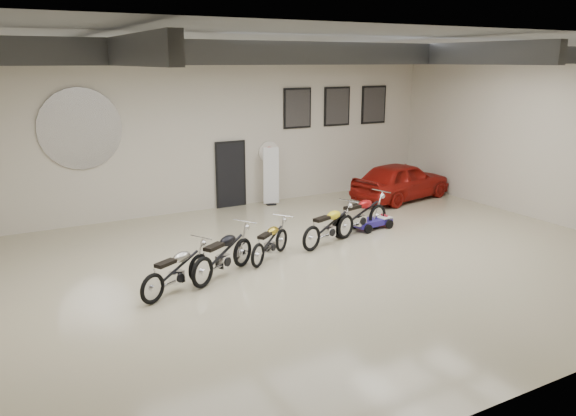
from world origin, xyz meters
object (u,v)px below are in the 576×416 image
motorcycle_yellow (329,225)px  vintage_car (401,181)px  motorcycle_black (223,253)px  motorcycle_silver (176,269)px  motorcycle_gold (270,241)px  motorcycle_red (360,214)px  banner_stand (271,177)px  go_kart (375,219)px

motorcycle_yellow → vintage_car: size_ratio=0.52×
motorcycle_black → vintage_car: bearing=-6.4°
motorcycle_silver → motorcycle_yellow: motorcycle_yellow is taller
motorcycle_gold → vintage_car: (6.70, 3.17, 0.20)m
motorcycle_black → vintage_car: vintage_car is taller
motorcycle_silver → motorcycle_gold: motorcycle_silver is taller
motorcycle_red → vintage_car: size_ratio=0.55×
motorcycle_black → motorcycle_yellow: (3.27, 0.75, -0.02)m
motorcycle_gold → motorcycle_red: motorcycle_red is taller
motorcycle_yellow → motorcycle_black: bearing=174.4°
banner_stand → go_kart: banner_stand is taller
motorcycle_silver → go_kart: motorcycle_silver is taller
motorcycle_black → motorcycle_red: 4.72m
motorcycle_silver → motorcycle_yellow: 4.58m
motorcycle_gold → go_kart: bearing=-23.1°
motorcycle_yellow → go_kart: size_ratio=1.40×
go_kart → vintage_car: 3.70m
motorcycle_black → vintage_car: (8.12, 3.68, 0.12)m
motorcycle_black → motorcycle_red: motorcycle_red is taller
go_kart → motorcycle_yellow: bearing=-168.6°
motorcycle_black → motorcycle_red: (4.57, 1.18, 0.01)m
motorcycle_black → go_kart: motorcycle_black is taller
motorcycle_silver → motorcycle_black: (1.18, 0.35, 0.04)m
go_kart → motorcycle_gold: bearing=-173.3°
motorcycle_gold → vintage_car: bearing=-10.5°
motorcycle_red → vintage_car: bearing=22.7°
banner_stand → motorcycle_silver: banner_stand is taller
motorcycle_silver → vintage_car: bearing=-4.6°
motorcycle_red → go_kart: (0.68, 0.19, -0.29)m
motorcycle_gold → go_kart: motorcycle_gold is taller
motorcycle_silver → motorcycle_black: bearing=-11.7°
motorcycle_silver → motorcycle_red: bearing=-13.2°
motorcycle_silver → motorcycle_yellow: size_ratio=0.95×
motorcycle_gold → motorcycle_yellow: 1.87m
motorcycle_gold → vintage_car: size_ratio=0.46×
banner_stand → motorcycle_black: banner_stand is taller
banner_stand → motorcycle_red: (0.70, -4.00, -0.40)m
motorcycle_yellow → vintage_car: vintage_car is taller
go_kart → motorcycle_red: bearing=-170.5°
motorcycle_yellow → motorcycle_red: bearing=-0.1°
banner_stand → motorcycle_black: (-3.87, -5.18, -0.41)m
banner_stand → motorcycle_black: size_ratio=0.91×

